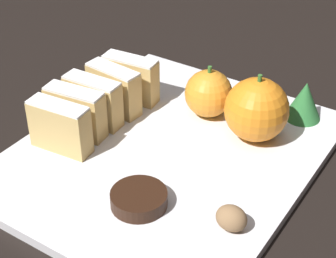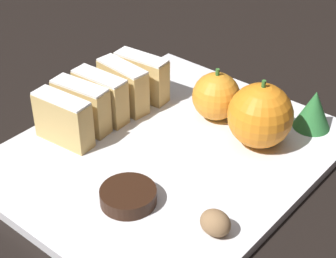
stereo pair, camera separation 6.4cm
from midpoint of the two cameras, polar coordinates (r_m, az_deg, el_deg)
name	(u,v)px [view 1 (the left image)]	position (r m, az deg, el deg)	size (l,w,h in m)	color
ground_plane	(168,158)	(0.67, -2.76, -3.06)	(6.00, 6.00, 0.00)	black
serving_platter	(168,154)	(0.66, -2.77, -2.65)	(0.32, 0.38, 0.01)	white
stollen_slice_front	(60,127)	(0.66, -13.67, 0.12)	(0.08, 0.03, 0.06)	tan
stollen_slice_second	(76,112)	(0.69, -12.04, 1.61)	(0.08, 0.03, 0.06)	tan
stollen_slice_third	(95,100)	(0.71, -10.08, 2.83)	(0.08, 0.03, 0.06)	tan
stollen_slice_fourth	(114,89)	(0.73, -8.08, 3.94)	(0.08, 0.03, 0.06)	tan
stollen_slice_fifth	(131,79)	(0.75, -6.30, 5.03)	(0.08, 0.03, 0.06)	tan
orange_near	(257,110)	(0.67, 6.27, 1.88)	(0.08, 0.08, 0.09)	orange
orange_far	(206,92)	(0.71, 1.26, 3.65)	(0.06, 0.06, 0.07)	orange
walnut	(231,218)	(0.55, 3.13, -9.17)	(0.03, 0.03, 0.03)	#8E6B47
chocolate_cookie	(139,199)	(0.58, -6.15, -7.20)	(0.06, 0.06, 0.02)	black
evergreen_sprig	(304,100)	(0.72, 11.23, 2.78)	(0.05, 0.05, 0.05)	#2D7538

